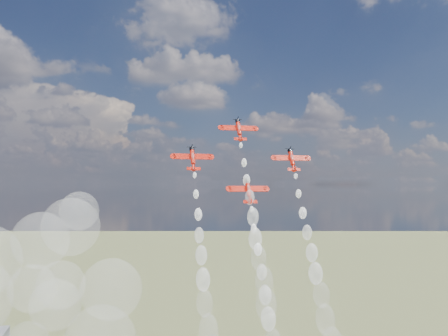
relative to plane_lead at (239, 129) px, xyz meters
name	(u,v)px	position (x,y,z in m)	size (l,w,h in m)	color
plane_lead	(239,129)	(0.00, 0.00, 0.00)	(11.32, 5.96, 7.39)	red
plane_left	(193,158)	(-15.47, -5.25, -9.48)	(11.32, 5.96, 7.39)	red
plane_right	(292,159)	(15.47, -5.25, -9.48)	(11.32, 5.96, 7.39)	red
plane_slot	(248,191)	(0.00, -10.49, -18.95)	(11.32, 5.96, 7.39)	red
smoke_trail_lead	(261,267)	(0.05, -21.60, -39.02)	(5.59, 27.21, 45.61)	white
smoke_trail_left	(207,312)	(-15.40, -26.79, -48.61)	(5.57, 26.14, 45.76)	white
smoke_trail_right	(323,304)	(15.55, -26.58, -48.55)	(5.67, 26.17, 45.88)	white
drifted_smoke_cloud	(28,280)	(-61.46, 2.77, -44.54)	(67.00, 40.00, 57.58)	white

